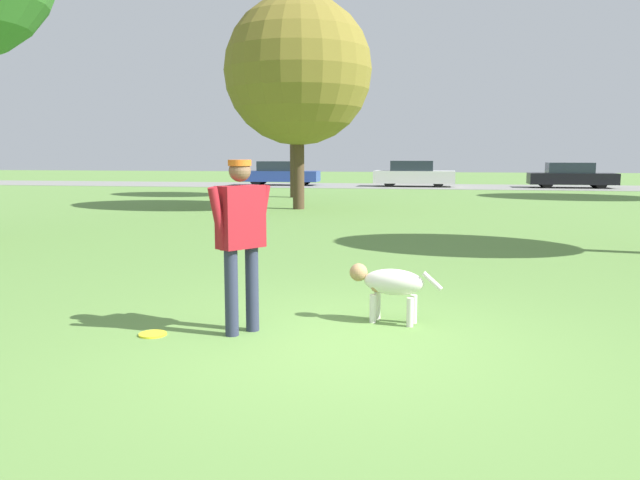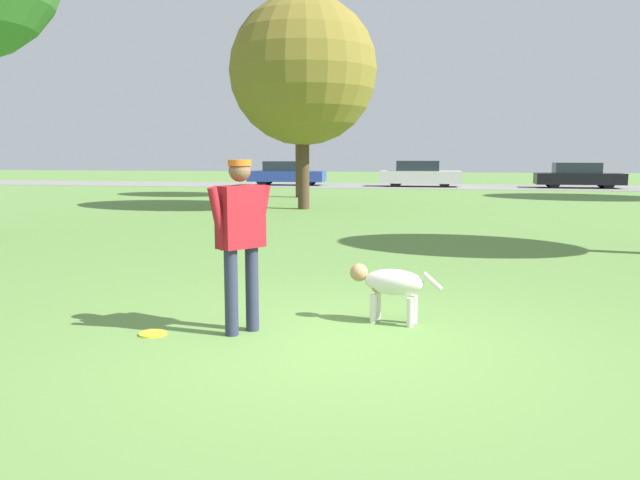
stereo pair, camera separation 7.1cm
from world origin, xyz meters
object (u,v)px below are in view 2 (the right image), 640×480
at_px(parked_car_white, 420,174).
at_px(parked_car_black, 578,176).
at_px(tree_far_left, 300,65).
at_px(dog, 389,284).
at_px(parked_car_blue, 286,174).
at_px(tree_mid_center, 303,71).
at_px(person, 241,231).
at_px(frisbee, 153,334).

xyz_separation_m(parked_car_white, parked_car_black, (8.29, 0.10, -0.04)).
bearing_deg(tree_far_left, dog, -74.44).
height_order(tree_far_left, parked_car_blue, tree_far_left).
bearing_deg(tree_mid_center, parked_car_white, 78.27).
distance_m(dog, parked_car_black, 29.74).
bearing_deg(parked_car_white, person, -90.63).
xyz_separation_m(person, tree_mid_center, (-2.52, 14.04, 3.36)).
height_order(tree_far_left, tree_mid_center, tree_far_left).
height_order(parked_car_blue, parked_car_black, parked_car_blue).
relative_size(parked_car_blue, parked_car_white, 1.00).
relative_size(frisbee, tree_mid_center, 0.04).
xyz_separation_m(frisbee, parked_car_black, (9.78, 29.66, 0.64)).
relative_size(frisbee, parked_car_black, 0.06).
distance_m(tree_mid_center, parked_car_white, 16.03).
distance_m(frisbee, parked_car_white, 29.60).
height_order(frisbee, tree_mid_center, tree_mid_center).
distance_m(frisbee, tree_mid_center, 15.02).
relative_size(tree_mid_center, parked_car_blue, 1.51).
relative_size(dog, parked_car_white, 0.22).
relative_size(tree_mid_center, parked_car_white, 1.52).
height_order(frisbee, tree_far_left, tree_far_left).
bearing_deg(dog, frisbee, 34.12).
bearing_deg(tree_far_left, person, -78.79).
distance_m(frisbee, parked_car_black, 31.23).
relative_size(dog, frisbee, 3.68).
relative_size(dog, parked_car_blue, 0.22).
xyz_separation_m(person, parked_car_blue, (-7.02, 29.54, -0.33)).
bearing_deg(person, parked_car_black, 18.92).
bearing_deg(person, parked_car_blue, 49.19).
height_order(dog, tree_mid_center, tree_mid_center).
bearing_deg(person, frisbee, 141.37).
bearing_deg(parked_car_white, parked_car_black, 1.35).
xyz_separation_m(tree_mid_center, parked_car_black, (11.46, 15.38, -3.73)).
xyz_separation_m(tree_far_left, parked_car_blue, (-3.14, 9.97, -4.68)).
relative_size(parked_car_blue, parked_car_black, 1.00).
relative_size(parked_car_white, parked_car_black, 1.00).
height_order(tree_mid_center, parked_car_black, tree_mid_center).
distance_m(tree_far_left, parked_car_white, 11.72).
bearing_deg(tree_far_left, parked_car_white, 65.06).
relative_size(person, parked_car_black, 0.38).
height_order(dog, parked_car_blue, parked_car_blue).
distance_m(parked_car_white, parked_car_black, 8.29).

